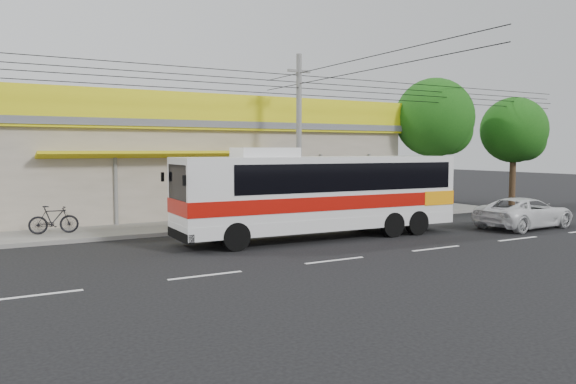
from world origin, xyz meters
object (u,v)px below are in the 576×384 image
at_px(tree_far, 516,132).
at_px(coach_bus, 325,190).
at_px(utility_pole, 299,84).
at_px(motorbike_dark, 54,220).
at_px(tree_near, 437,120).
at_px(white_car, 525,213).

bearing_deg(tree_far, coach_bus, -163.98).
bearing_deg(utility_pole, coach_bus, -108.22).
height_order(motorbike_dark, utility_pole, utility_pole).
xyz_separation_m(coach_bus, tree_far, (16.17, 4.64, 2.46)).
bearing_deg(motorbike_dark, tree_near, -81.19).
distance_m(motorbike_dark, white_car, 18.55).
height_order(motorbike_dark, tree_far, tree_far).
distance_m(motorbike_dark, tree_near, 20.14).
bearing_deg(tree_near, coach_bus, -152.62).
bearing_deg(tree_far, utility_pole, -178.19).
relative_size(coach_bus, tree_near, 1.51).
xyz_separation_m(coach_bus, white_car, (8.62, -1.90, -1.14)).
bearing_deg(utility_pole, motorbike_dark, 175.79).
bearing_deg(white_car, tree_near, -21.25).
distance_m(coach_bus, motorbike_dark, 9.99).
relative_size(white_car, tree_near, 0.64).
relative_size(coach_bus, tree_far, 1.73).
relative_size(utility_pole, tree_far, 5.45).
xyz_separation_m(white_car, tree_near, (2.43, 7.62, 4.19)).
distance_m(coach_bus, utility_pole, 6.16).
relative_size(coach_bus, white_car, 2.38).
bearing_deg(white_car, motorbike_dark, 64.93).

